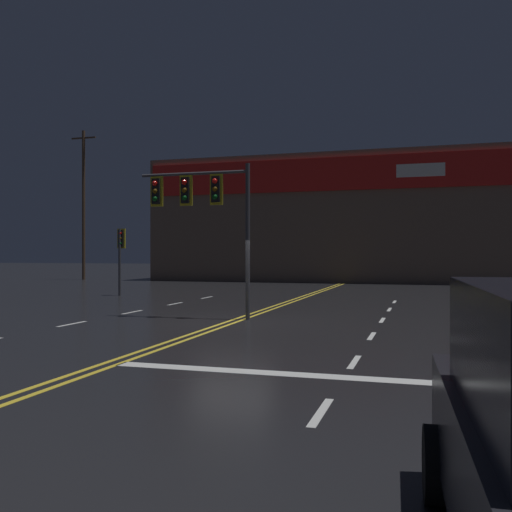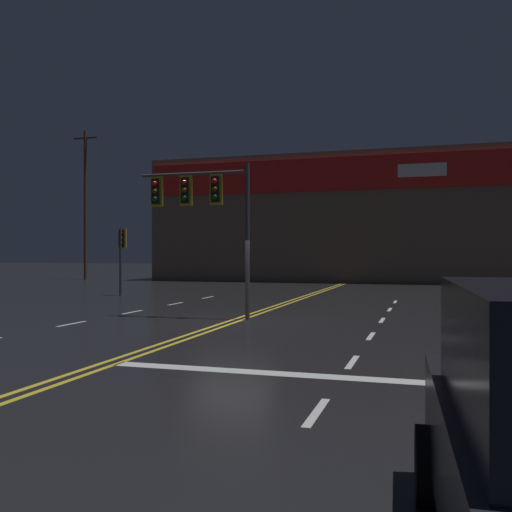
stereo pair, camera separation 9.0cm
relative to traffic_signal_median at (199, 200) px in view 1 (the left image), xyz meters
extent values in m
plane|color=black|center=(1.37, -0.80, -3.83)|extent=(200.00, 200.00, 0.00)
cube|color=gold|center=(1.22, -0.80, -3.82)|extent=(0.12, 60.00, 0.01)
cube|color=gold|center=(1.52, -0.80, -3.82)|extent=(0.12, 60.00, 0.01)
cube|color=silver|center=(-2.98, -2.60, -3.82)|extent=(0.12, 1.40, 0.01)
cube|color=silver|center=(-2.98, 1.00, -3.82)|extent=(0.12, 1.40, 0.01)
cube|color=silver|center=(-2.98, 4.60, -3.82)|extent=(0.12, 1.40, 0.01)
cube|color=silver|center=(-2.98, 8.20, -3.82)|extent=(0.12, 1.40, 0.01)
cube|color=silver|center=(5.73, -9.80, -3.82)|extent=(0.12, 1.40, 0.01)
cube|color=silver|center=(5.73, -6.20, -3.82)|extent=(0.12, 1.40, 0.01)
cube|color=silver|center=(5.73, -2.60, -3.82)|extent=(0.12, 1.40, 0.01)
cube|color=silver|center=(5.73, 1.00, -3.82)|extent=(0.12, 1.40, 0.01)
cube|color=silver|center=(5.73, 4.60, -3.82)|extent=(0.12, 1.40, 0.01)
cube|color=silver|center=(5.73, 8.20, -3.82)|extent=(0.12, 1.40, 0.01)
cube|color=silver|center=(5.73, -7.64, -3.82)|extent=(8.36, 0.40, 0.01)
cylinder|color=#38383D|center=(1.63, 0.02, -1.36)|extent=(0.14, 0.14, 4.93)
cylinder|color=#38383D|center=(-0.21, 0.02, 0.85)|extent=(3.69, 0.10, 0.10)
cube|color=black|center=(0.58, 0.02, 0.31)|extent=(0.28, 0.24, 0.84)
cube|color=gold|center=(0.58, 0.02, 0.31)|extent=(0.42, 0.08, 0.99)
sphere|color=red|center=(0.58, -0.14, 0.57)|extent=(0.17, 0.17, 0.17)
sphere|color=#543707|center=(0.58, -0.14, 0.31)|extent=(0.17, 0.17, 0.17)
sphere|color=#084513|center=(0.58, -0.14, 0.06)|extent=(0.17, 0.17, 0.17)
cube|color=black|center=(-0.47, 0.02, 0.31)|extent=(0.28, 0.24, 0.84)
cube|color=gold|center=(-0.47, 0.02, 0.31)|extent=(0.42, 0.08, 0.99)
sphere|color=red|center=(-0.47, -0.14, 0.57)|extent=(0.17, 0.17, 0.17)
sphere|color=#543707|center=(-0.47, -0.14, 0.31)|extent=(0.17, 0.17, 0.17)
sphere|color=#084513|center=(-0.47, -0.14, 0.06)|extent=(0.17, 0.17, 0.17)
cube|color=black|center=(-1.52, 0.02, 0.31)|extent=(0.28, 0.24, 0.84)
cube|color=gold|center=(-1.52, 0.02, 0.31)|extent=(0.42, 0.08, 0.99)
sphere|color=red|center=(-1.52, -0.14, 0.57)|extent=(0.17, 0.17, 0.17)
sphere|color=#543707|center=(-1.52, -0.14, 0.31)|extent=(0.17, 0.17, 0.17)
sphere|color=#084513|center=(-1.52, -0.14, 0.06)|extent=(0.17, 0.17, 0.17)
cylinder|color=#38383D|center=(-7.62, 8.13, -2.16)|extent=(0.13, 0.13, 3.33)
cube|color=black|center=(-7.62, 8.31, -0.97)|extent=(0.28, 0.24, 0.84)
cube|color=gold|center=(-7.62, 8.31, -0.97)|extent=(0.42, 0.08, 0.99)
sphere|color=red|center=(-7.62, 8.15, -0.72)|extent=(0.17, 0.17, 0.17)
sphere|color=#543707|center=(-7.62, 8.15, -0.97)|extent=(0.17, 0.17, 0.17)
sphere|color=#084513|center=(-7.62, 8.15, -1.22)|extent=(0.17, 0.17, 0.17)
cylinder|color=black|center=(7.12, -12.22, -3.51)|extent=(0.25, 0.65, 0.64)
cube|color=brown|center=(1.37, 28.37, 0.90)|extent=(30.24, 10.00, 9.45)
cube|color=red|center=(1.37, 23.27, 3.97)|extent=(29.64, 0.20, 2.36)
cube|color=white|center=(6.67, 23.22, 3.97)|extent=(3.20, 0.16, 0.90)
cylinder|color=#4C3828|center=(-19.85, 23.49, 2.27)|extent=(0.26, 0.26, 12.20)
cube|color=#4C3828|center=(-19.85, 23.49, 7.77)|extent=(2.20, 0.12, 0.12)
camera|label=1|loc=(7.03, -17.13, -1.78)|focal=40.00mm
camera|label=2|loc=(7.12, -17.11, -1.78)|focal=40.00mm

